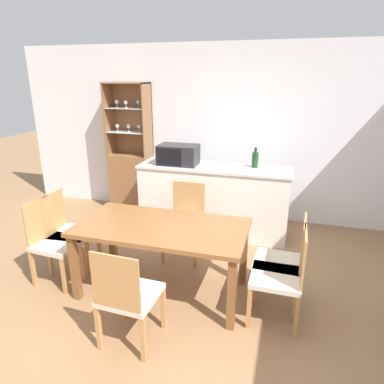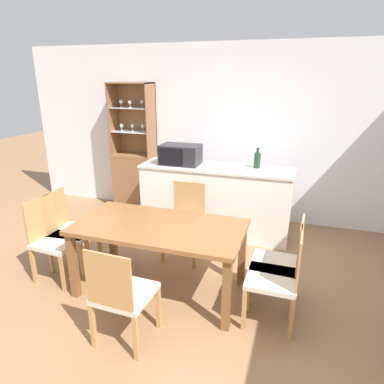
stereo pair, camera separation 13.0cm
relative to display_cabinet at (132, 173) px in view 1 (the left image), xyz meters
name	(u,v)px [view 1 (the left image)]	position (x,y,z in m)	size (l,w,h in m)	color
ground_plane	(172,319)	(1.53, -2.43, -0.61)	(18.00, 18.00, 0.00)	#936B47
wall_back	(229,134)	(1.53, 0.20, 0.66)	(6.80, 0.06, 2.55)	silver
kitchen_counter	(213,200)	(1.47, -0.51, -0.14)	(2.04, 0.57, 0.94)	white
display_cabinet	(132,173)	(0.00, 0.00, 0.00)	(0.66, 0.35, 2.00)	brown
dining_table	(162,234)	(1.30, -2.03, 0.03)	(1.64, 0.85, 0.72)	brown
dining_chair_side_right_far	(283,262)	(2.45, -1.90, -0.16)	(0.45, 0.45, 0.89)	beige
dining_chair_side_left_near	(55,242)	(0.14, -2.15, -0.16)	(0.46, 0.46, 0.89)	beige
dining_chair_side_left_far	(69,232)	(0.14, -1.91, -0.16)	(0.46, 0.46, 0.89)	beige
dining_chair_side_right_near	(282,276)	(2.45, -2.16, -0.16)	(0.43, 0.43, 0.89)	beige
dining_chair_head_near	(128,296)	(1.30, -2.79, -0.16)	(0.45, 0.45, 0.89)	beige
dining_chair_head_far	(185,221)	(1.30, -1.27, -0.16)	(0.43, 0.43, 0.89)	beige
microwave	(178,155)	(0.97, -0.52, 0.47)	(0.53, 0.35, 0.27)	#232328
wine_bottle	(255,159)	(2.00, -0.39, 0.44)	(0.08, 0.08, 0.27)	#193D23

